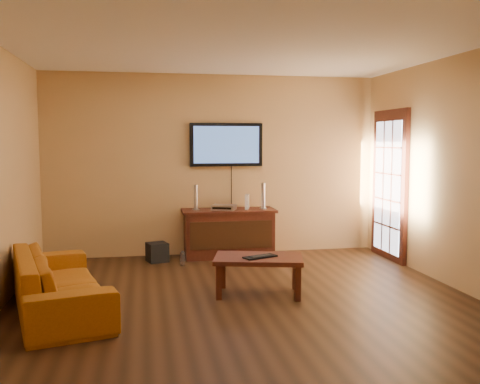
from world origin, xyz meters
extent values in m
plane|color=black|center=(0.00, 0.00, 0.00)|extent=(5.00, 5.00, 0.00)
plane|color=tan|center=(0.00, 2.50, 1.35)|extent=(5.00, 0.00, 5.00)
plane|color=tan|center=(2.50, 0.00, 1.35)|extent=(0.00, 5.00, 5.00)
plane|color=white|center=(0.00, 0.00, 2.70)|extent=(5.00, 5.00, 0.00)
cube|color=#39140C|center=(2.46, 1.70, 1.05)|extent=(0.06, 1.02, 2.22)
cube|color=white|center=(2.42, 1.70, 1.05)|extent=(0.01, 0.79, 1.89)
cube|color=#39140C|center=(0.18, 2.24, 0.33)|extent=(1.30, 0.49, 0.67)
cube|color=black|center=(0.18, 1.99, 0.37)|extent=(1.19, 0.02, 0.40)
cube|color=#39140C|center=(0.18, 2.24, 0.69)|extent=(1.38, 0.53, 0.04)
cube|color=black|center=(0.18, 2.46, 1.66)|extent=(1.10, 0.07, 0.65)
cube|color=#3F64A6|center=(0.18, 2.42, 1.66)|extent=(0.99, 0.01, 0.55)
cube|color=#39140C|center=(0.20, 0.23, 0.41)|extent=(1.08, 0.80, 0.05)
cube|color=#39140C|center=(-0.27, 0.10, 0.19)|extent=(0.06, 0.06, 0.38)
cube|color=#39140C|center=(0.55, -0.10, 0.19)|extent=(0.06, 0.06, 0.38)
cube|color=#39140C|center=(-0.16, 0.55, 0.19)|extent=(0.06, 0.06, 0.38)
cube|color=#39140C|center=(0.66, 0.35, 0.19)|extent=(0.06, 0.06, 0.38)
imported|color=#A95C12|center=(-1.91, 0.03, 0.40)|extent=(1.09, 2.11, 0.79)
cylinder|color=silver|center=(-0.30, 2.26, 0.71)|extent=(0.10, 0.10, 0.02)
cylinder|color=silver|center=(-0.30, 2.26, 0.90)|extent=(0.06, 0.06, 0.35)
cylinder|color=silver|center=(0.70, 2.21, 0.71)|extent=(0.11, 0.11, 0.02)
cylinder|color=silver|center=(0.70, 2.21, 0.91)|extent=(0.06, 0.06, 0.37)
cube|color=silver|center=(0.11, 2.19, 0.74)|extent=(0.40, 0.35, 0.08)
cube|color=white|center=(0.46, 2.21, 0.82)|extent=(0.10, 0.17, 0.22)
cube|color=black|center=(-0.87, 2.09, 0.13)|extent=(0.34, 0.34, 0.27)
cylinder|color=white|center=(-0.54, 1.79, 0.09)|extent=(0.07, 0.07, 0.18)
sphere|color=white|center=(-0.54, 1.79, 0.19)|extent=(0.04, 0.04, 0.04)
cube|color=black|center=(0.20, 0.17, 0.44)|extent=(0.41, 0.28, 0.02)
cube|color=black|center=(0.20, 0.17, 0.45)|extent=(0.27, 0.19, 0.01)
camera|label=1|loc=(-1.06, -5.49, 1.71)|focal=40.00mm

